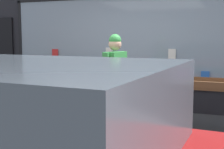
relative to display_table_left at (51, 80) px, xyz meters
The scene contains 6 objects.
ground_plane 1.82m from the display_table_left, 38.19° to the right, with size 40.00×40.00×0.00m, color #38383A.
shopfront_facade 2.07m from the display_table_left, 46.64° to the left, with size 9.00×0.29×3.29m.
display_table_left is the anchor object (origin of this frame).
display_table_right 2.61m from the display_table_left, ahead, with size 2.29×0.69×0.89m.
person_browsing 1.67m from the display_table_left, 18.55° to the right, with size 0.29×0.65×1.64m.
small_dog 1.47m from the display_table_left, 30.76° to the right, with size 0.30×0.52×0.43m.
Camera 1 is at (2.08, -4.32, 1.56)m, focal length 50.00 mm.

